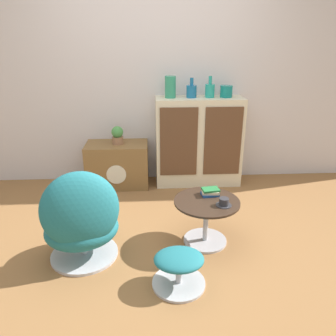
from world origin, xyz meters
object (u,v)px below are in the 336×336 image
object	(u,v)px
vase_leftmost	(170,87)
vase_inner_right	(210,90)
ottoman	(179,265)
book_stack	(210,192)
sideboard	(198,142)
vase_rightmost	(226,91)
tv_console	(118,165)
egg_chair	(81,221)
teacup	(224,202)
coffee_table	(206,216)
potted_plant	(117,135)
vase_inner_left	(191,91)

from	to	relation	value
vase_leftmost	vase_inner_right	size ratio (longest dim) A/B	1.01
ottoman	book_stack	distance (m)	0.76
sideboard	ottoman	size ratio (longest dim) A/B	2.68
vase_rightmost	ottoman	bearing A→B (deg)	-110.66
sideboard	vase_leftmost	bearing A→B (deg)	179.34
tv_console	book_stack	bearing A→B (deg)	-51.89
ottoman	vase_inner_right	size ratio (longest dim) A/B	1.65
vase_leftmost	egg_chair	bearing A→B (deg)	-117.84
tv_console	egg_chair	size ratio (longest dim) A/B	0.91
vase_inner_right	sideboard	bearing A→B (deg)	-177.97
teacup	book_stack	size ratio (longest dim) A/B	0.79
egg_chair	vase_inner_right	distance (m)	2.07
ottoman	vase_rightmost	world-z (taller)	vase_rightmost
ottoman	vase_inner_right	bearing A→B (deg)	74.71
coffee_table	potted_plant	world-z (taller)	potted_plant
potted_plant	coffee_table	bearing A→B (deg)	-56.25
vase_rightmost	book_stack	size ratio (longest dim) A/B	0.86
vase_rightmost	tv_console	bearing A→B (deg)	-178.68
egg_chair	vase_leftmost	bearing A→B (deg)	62.16
potted_plant	ottoman	bearing A→B (deg)	-72.51
coffee_table	book_stack	distance (m)	0.21
vase_leftmost	vase_inner_right	world-z (taller)	vase_leftmost
vase_leftmost	potted_plant	distance (m)	0.81
vase_inner_left	vase_rightmost	size ratio (longest dim) A/B	1.57
vase_inner_left	teacup	world-z (taller)	vase_inner_left
egg_chair	vase_inner_left	xyz separation A→B (m)	(1.02, 1.48, 0.76)
vase_inner_left	book_stack	distance (m)	1.36
vase_rightmost	book_stack	distance (m)	1.41
vase_inner_right	book_stack	xyz separation A→B (m)	(-0.17, -1.18, -0.69)
vase_inner_left	vase_leftmost	bearing A→B (deg)	180.00
egg_chair	vase_leftmost	size ratio (longest dim) A/B	3.32
sideboard	tv_console	size ratio (longest dim) A/B	1.44
tv_console	vase_leftmost	size ratio (longest dim) A/B	3.02
vase_leftmost	potted_plant	size ratio (longest dim) A/B	1.14
tv_console	book_stack	distance (m)	1.47
egg_chair	potted_plant	bearing A→B (deg)	83.40
vase_inner_left	coffee_table	bearing A→B (deg)	-90.44
teacup	vase_inner_right	bearing A→B (deg)	86.07
ottoman	coffee_table	xyz separation A→B (m)	(0.28, 0.53, 0.09)
sideboard	teacup	distance (m)	1.37
egg_chair	vase_inner_right	xyz separation A→B (m)	(1.22, 1.48, 0.77)
tv_console	potted_plant	xyz separation A→B (m)	(0.02, 0.00, 0.37)
vase_leftmost	vase_inner_right	bearing A→B (deg)	0.00
vase_leftmost	vase_rightmost	distance (m)	0.63
sideboard	teacup	world-z (taller)	sideboard
sideboard	egg_chair	xyz separation A→B (m)	(-1.11, -1.47, -0.17)
egg_chair	potted_plant	size ratio (longest dim) A/B	3.78
teacup	vase_rightmost	bearing A→B (deg)	78.41
coffee_table	vase_rightmost	bearing A→B (deg)	72.51
sideboard	vase_inner_right	distance (m)	0.61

